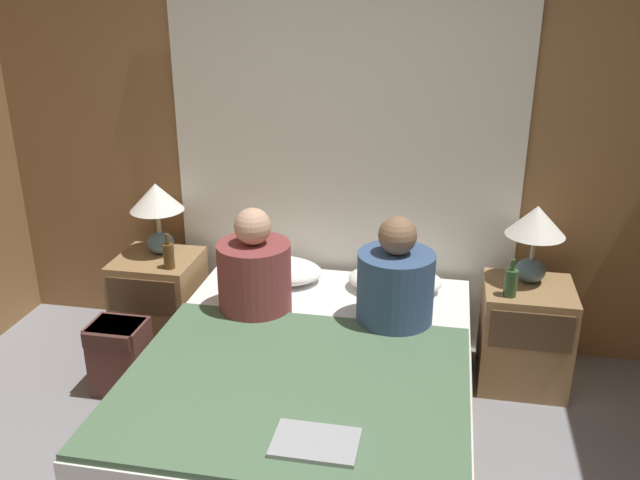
# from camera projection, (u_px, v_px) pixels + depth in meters

# --- Properties ---
(wall_back) EXTENTS (4.35, 0.06, 2.50)m
(wall_back) POSITION_uv_depth(u_px,v_px,m) (346.00, 138.00, 3.88)
(wall_back) COLOR olive
(wall_back) RESTS_ON ground_plane
(curtain_panel) EXTENTS (2.19, 0.02, 2.19)m
(curtain_panel) POSITION_uv_depth(u_px,v_px,m) (344.00, 168.00, 3.88)
(curtain_panel) COLOR white
(curtain_panel) RESTS_ON ground_plane
(bed) EXTENTS (1.54, 1.92, 0.48)m
(bed) POSITION_uv_depth(u_px,v_px,m) (309.00, 394.00, 3.27)
(bed) COLOR #99754C
(bed) RESTS_ON ground_plane
(nightstand_left) EXTENTS (0.47, 0.45, 0.58)m
(nightstand_left) POSITION_uv_depth(u_px,v_px,m) (160.00, 302.00, 4.07)
(nightstand_left) COLOR #937047
(nightstand_left) RESTS_ON ground_plane
(nightstand_right) EXTENTS (0.47, 0.45, 0.58)m
(nightstand_right) POSITION_uv_depth(u_px,v_px,m) (524.00, 335.00, 3.69)
(nightstand_right) COLOR #937047
(nightstand_right) RESTS_ON ground_plane
(lamp_left) EXTENTS (0.31, 0.31, 0.43)m
(lamp_left) POSITION_uv_depth(u_px,v_px,m) (157.00, 205.00, 3.92)
(lamp_left) COLOR slate
(lamp_left) RESTS_ON nightstand_left
(lamp_right) EXTENTS (0.31, 0.31, 0.43)m
(lamp_right) POSITION_uv_depth(u_px,v_px,m) (535.00, 230.00, 3.55)
(lamp_right) COLOR slate
(lamp_right) RESTS_ON nightstand_right
(pillow_left) EXTENTS (0.52, 0.36, 0.12)m
(pillow_left) POSITION_uv_depth(u_px,v_px,m) (277.00, 270.00, 3.89)
(pillow_left) COLOR white
(pillow_left) RESTS_ON bed
(pillow_right) EXTENTS (0.52, 0.36, 0.12)m
(pillow_right) POSITION_uv_depth(u_px,v_px,m) (395.00, 280.00, 3.77)
(pillow_right) COLOR white
(pillow_right) RESTS_ON bed
(blanket_on_bed) EXTENTS (1.48, 1.24, 0.03)m
(blanket_on_bed) POSITION_uv_depth(u_px,v_px,m) (293.00, 385.00, 2.89)
(blanket_on_bed) COLOR #4C6B4C
(blanket_on_bed) RESTS_ON bed
(person_left_in_bed) EXTENTS (0.38, 0.38, 0.57)m
(person_left_in_bed) POSITION_uv_depth(u_px,v_px,m) (254.00, 273.00, 3.47)
(person_left_in_bed) COLOR brown
(person_left_in_bed) RESTS_ON bed
(person_right_in_bed) EXTENTS (0.38, 0.38, 0.57)m
(person_right_in_bed) POSITION_uv_depth(u_px,v_px,m) (395.00, 284.00, 3.34)
(person_right_in_bed) COLOR #38517A
(person_right_in_bed) RESTS_ON bed
(beer_bottle_on_left_stand) EXTENTS (0.06, 0.06, 0.20)m
(beer_bottle_on_left_stand) POSITION_uv_depth(u_px,v_px,m) (169.00, 255.00, 3.79)
(beer_bottle_on_left_stand) COLOR #513819
(beer_bottle_on_left_stand) RESTS_ON nightstand_left
(beer_bottle_on_right_stand) EXTENTS (0.07, 0.07, 0.20)m
(beer_bottle_on_right_stand) POSITION_uv_depth(u_px,v_px,m) (511.00, 282.00, 3.46)
(beer_bottle_on_right_stand) COLOR #2D4C28
(beer_bottle_on_right_stand) RESTS_ON nightstand_right
(laptop_on_bed) EXTENTS (0.32, 0.22, 0.02)m
(laptop_on_bed) POSITION_uv_depth(u_px,v_px,m) (316.00, 443.00, 2.50)
(laptop_on_bed) COLOR #9EA0A5
(laptop_on_bed) RESTS_ON blanket_on_bed
(backpack_on_floor) EXTENTS (0.29, 0.25, 0.41)m
(backpack_on_floor) POSITION_uv_depth(u_px,v_px,m) (120.00, 353.00, 3.63)
(backpack_on_floor) COLOR brown
(backpack_on_floor) RESTS_ON ground_plane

